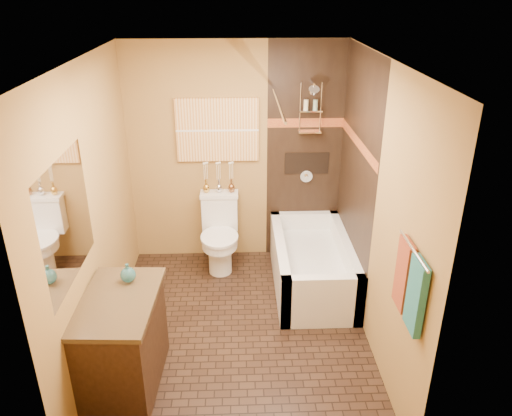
{
  "coord_description": "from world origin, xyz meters",
  "views": [
    {
      "loc": [
        0.02,
        -3.83,
        3.04
      ],
      "look_at": [
        0.18,
        0.4,
        1.1
      ],
      "focal_mm": 35.0,
      "sensor_mm": 36.0,
      "label": 1
    }
  ],
  "objects_px": {
    "bathtub": "(312,268)",
    "vanity": "(122,342)",
    "sunset_painting": "(217,130)",
    "toilet": "(220,233)"
  },
  "relations": [
    {
      "from": "toilet",
      "to": "bathtub",
      "type": "bearing_deg",
      "value": -23.53
    },
    {
      "from": "toilet",
      "to": "vanity",
      "type": "xyz_separation_m",
      "value": [
        -0.73,
        -1.83,
        -0.01
      ]
    },
    {
      "from": "toilet",
      "to": "vanity",
      "type": "distance_m",
      "value": 1.97
    },
    {
      "from": "sunset_painting",
      "to": "bathtub",
      "type": "distance_m",
      "value": 1.81
    },
    {
      "from": "vanity",
      "to": "sunset_painting",
      "type": "bearing_deg",
      "value": 73.99
    },
    {
      "from": "toilet",
      "to": "sunset_painting",
      "type": "bearing_deg",
      "value": 90.74
    },
    {
      "from": "sunset_painting",
      "to": "bathtub",
      "type": "relative_size",
      "value": 0.6
    },
    {
      "from": "bathtub",
      "to": "vanity",
      "type": "bearing_deg",
      "value": -141.29
    },
    {
      "from": "bathtub",
      "to": "vanity",
      "type": "height_order",
      "value": "vanity"
    },
    {
      "from": "bathtub",
      "to": "toilet",
      "type": "xyz_separation_m",
      "value": [
        -1.0,
        0.45,
        0.21
      ]
    }
  ]
}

